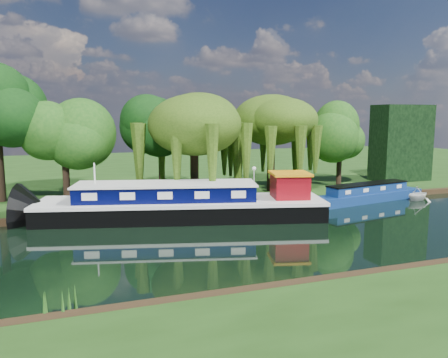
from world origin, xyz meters
name	(u,v)px	position (x,y,z in m)	size (l,w,h in m)	color
ground	(312,232)	(0.00, 0.00, 0.00)	(120.00, 120.00, 0.00)	black
far_bank	(182,168)	(0.00, 34.00, 0.23)	(120.00, 52.00, 0.45)	#1A390F
dutch_barge	(184,204)	(-6.77, 6.12, 1.05)	(20.66, 9.40, 4.25)	black
narrowboat	(367,194)	(9.68, 7.14, 0.61)	(11.86, 3.98, 1.71)	navy
red_dinghy	(145,220)	(-9.55, 6.59, 0.00)	(2.15, 3.01, 0.62)	maroon
white_cruiser	(418,200)	(14.08, 5.99, 0.00)	(2.22, 2.58, 1.36)	silver
willow_left	(194,126)	(-4.57, 11.31, 6.44)	(6.89, 6.89, 8.25)	black
willow_right	(271,128)	(3.05, 12.53, 6.24)	(6.52, 6.52, 7.94)	black
tree_far_left	(64,134)	(-14.70, 13.35, 5.91)	(4.95, 4.95, 7.97)	black
tree_far_mid	(161,131)	(-6.37, 16.16, 5.96)	(4.88, 4.88, 7.98)	black
tree_far_right	(340,136)	(10.59, 12.83, 5.35)	(4.34, 4.34, 7.10)	black
conifer_hedge	(401,143)	(19.00, 14.00, 4.45)	(6.00, 3.00, 8.00)	black
lamppost	(254,173)	(0.50, 10.50, 2.42)	(0.36, 0.36, 2.56)	silver
mooring_posts	(253,195)	(-0.50, 8.40, 0.95)	(19.16, 0.16, 1.00)	silver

